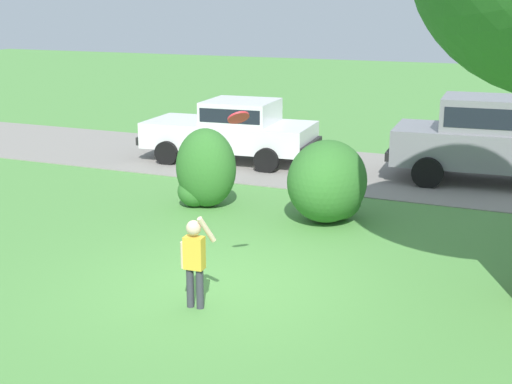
# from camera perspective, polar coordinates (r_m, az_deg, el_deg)

# --- Properties ---
(ground_plane) EXTENTS (80.00, 80.00, 0.00)m
(ground_plane) POSITION_cam_1_polar(r_m,az_deg,el_deg) (10.32, -2.46, -7.41)
(ground_plane) COLOR #518E42
(driveway_strip) EXTENTS (28.00, 4.40, 0.02)m
(driveway_strip) POSITION_cam_1_polar(r_m,az_deg,el_deg) (17.12, 8.63, 1.59)
(driveway_strip) COLOR gray
(driveway_strip) RESTS_ON ground
(shrub_near_tree) EXTENTS (1.21, 1.05, 1.56)m
(shrub_near_tree) POSITION_cam_1_polar(r_m,az_deg,el_deg) (14.00, -4.14, 1.71)
(shrub_near_tree) COLOR #33702B
(shrub_near_tree) RESTS_ON ground
(shrub_centre_left) EXTENTS (1.44, 1.70, 1.51)m
(shrub_centre_left) POSITION_cam_1_polar(r_m,az_deg,el_deg) (13.10, 5.84, 0.67)
(shrub_centre_left) COLOR #33702B
(shrub_centre_left) RESTS_ON ground
(parked_sedan) EXTENTS (4.52, 2.34, 1.56)m
(parked_sedan) POSITION_cam_1_polar(r_m,az_deg,el_deg) (18.01, -1.86, 5.14)
(parked_sedan) COLOR white
(parked_sedan) RESTS_ON ground
(parked_suv) EXTENTS (4.81, 2.34, 1.92)m
(parked_suv) POSITION_cam_1_polar(r_m,az_deg,el_deg) (16.60, 18.89, 4.29)
(parked_suv) COLOR gray
(parked_suv) RESTS_ON ground
(child_thrower) EXTENTS (0.45, 0.28, 1.29)m
(child_thrower) POSITION_cam_1_polar(r_m,az_deg,el_deg) (9.35, -4.96, -5.18)
(child_thrower) COLOR #383842
(child_thrower) RESTS_ON ground
(frisbee) EXTENTS (0.31, 0.27, 0.26)m
(frisbee) POSITION_cam_1_polar(r_m,az_deg,el_deg) (8.90, -1.42, 5.99)
(frisbee) COLOR red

